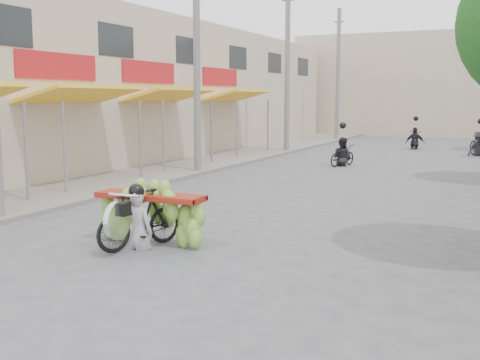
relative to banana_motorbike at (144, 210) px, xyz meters
name	(u,v)px	position (x,y,z in m)	size (l,w,h in m)	color
ground	(124,296)	(1.29, -2.43, -0.66)	(120.00, 120.00, 0.00)	#5A5A5F
sidewalk_left	(199,162)	(-5.71, 12.57, -0.60)	(4.00, 60.00, 0.12)	gray
shophouse_row_left	(82,89)	(-10.70, 11.55, 2.34)	(9.77, 40.00, 6.00)	#C3B09A
far_building	(444,85)	(1.29, 35.57, 2.84)	(20.00, 6.00, 7.00)	#C3B09A
utility_pole_mid	(197,57)	(-4.11, 9.57, 3.36)	(0.60, 0.24, 8.00)	slate
utility_pole_far	(287,69)	(-4.11, 18.57, 3.36)	(0.60, 0.24, 8.00)	slate
utility_pole_back	(338,75)	(-4.11, 27.57, 3.36)	(0.60, 0.24, 8.00)	slate
banana_motorbike	(144,210)	(0.00, 0.00, 0.00)	(2.20, 1.90, 1.94)	black
bg_motorbike_a	(342,146)	(-0.13, 14.01, 0.11)	(0.97, 1.56, 1.95)	black
bg_motorbike_b	(479,138)	(4.52, 20.45, 0.17)	(1.35, 1.84, 1.95)	black
bg_motorbike_c	(415,134)	(1.28, 23.14, 0.13)	(1.04, 1.67, 1.95)	black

